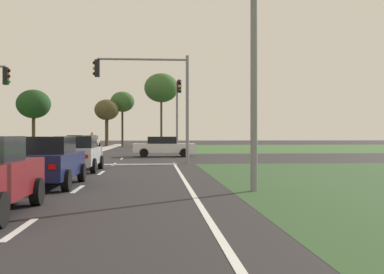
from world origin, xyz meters
TOP-DOWN VIEW (x-y plane):
  - ground_plane at (0.00, 30.00)m, footprint 200.00×200.00m
  - grass_verge_far_right at (25.50, 54.50)m, footprint 35.00×35.00m
  - median_island_far at (0.00, 55.00)m, footprint 1.20×36.00m
  - lane_dash_near at (3.50, 5.18)m, footprint 0.14×2.00m
  - lane_dash_second at (3.50, 11.18)m, footprint 0.14×2.00m
  - lane_dash_third at (3.50, 17.18)m, footprint 0.14×2.00m
  - lane_dash_fourth at (3.50, 23.18)m, footprint 0.14×2.00m
  - lane_dash_fifth at (3.50, 29.18)m, footprint 0.14×2.00m
  - edge_line_right at (6.85, 12.00)m, footprint 0.14×24.00m
  - stop_bar_near at (3.80, 23.00)m, footprint 6.40×0.50m
  - crosswalk_bar_fourth at (-2.95, 24.80)m, footprint 0.70×2.80m
  - crosswalk_bar_fifth at (-1.80, 24.80)m, footprint 0.70×2.80m
  - crosswalk_bar_sixth at (-0.65, 24.80)m, footprint 0.70×2.80m
  - car_beige_near at (-2.41, 57.25)m, footprint 2.02×4.31m
  - car_silver_second at (2.30, 18.26)m, footprint 2.03×4.18m
  - car_grey_third at (-2.21, 45.01)m, footprint 1.96×4.59m
  - car_white_fourth at (6.39, 32.03)m, footprint 4.61×2.00m
  - car_navy_fifth at (2.32, 12.02)m, footprint 2.10×4.45m
  - traffic_signal_far_right at (7.60, 35.25)m, footprint 0.32×4.00m
  - traffic_signal_near_right at (5.71, 23.40)m, footprint 5.38×0.32m
  - street_lamp_near at (8.67, 10.09)m, footprint 0.56×2.21m
  - pedestrian_at_median at (-0.05, 40.77)m, footprint 0.34×0.34m
  - treeline_third at (-10.16, 59.83)m, footprint 4.42×4.42m
  - treeline_fourth at (-0.76, 60.55)m, footprint 3.25×3.25m
  - treeline_fifth at (1.20, 62.30)m, footprint 3.29×3.29m
  - treeline_sixth at (6.54, 60.87)m, footprint 4.62×4.62m

SIDE VIEW (x-z plane):
  - ground_plane at x=0.00m, z-range 0.00..0.00m
  - grass_verge_far_right at x=25.50m, z-range 0.00..0.01m
  - lane_dash_near at x=3.50m, z-range 0.00..0.01m
  - lane_dash_second at x=3.50m, z-range 0.00..0.01m
  - lane_dash_third at x=3.50m, z-range 0.00..0.01m
  - lane_dash_fourth at x=3.50m, z-range 0.00..0.01m
  - lane_dash_fifth at x=3.50m, z-range 0.00..0.01m
  - edge_line_right at x=6.85m, z-range 0.00..0.01m
  - stop_bar_near at x=3.80m, z-range 0.00..0.01m
  - crosswalk_bar_fourth at x=-2.95m, z-range 0.00..0.01m
  - crosswalk_bar_fifth at x=-1.80m, z-range 0.00..0.01m
  - crosswalk_bar_sixth at x=-0.65m, z-range 0.00..0.01m
  - median_island_far at x=0.00m, z-range 0.00..0.14m
  - car_white_fourth at x=6.39m, z-range 0.02..1.51m
  - car_beige_near at x=-2.41m, z-range 0.02..1.56m
  - car_silver_second at x=2.30m, z-range 0.02..1.59m
  - car_navy_fifth at x=2.32m, z-range 0.02..1.59m
  - car_grey_third at x=-2.21m, z-range 0.02..1.60m
  - pedestrian_at_median at x=-0.05m, z-range 0.33..2.12m
  - traffic_signal_far_right at x=7.60m, z-range 1.08..7.19m
  - traffic_signal_near_right at x=5.71m, z-range 1.17..7.28m
  - street_lamp_near at x=8.67m, z-range 0.53..8.53m
  - treeline_fourth at x=-0.76m, z-range 1.72..8.07m
  - treeline_third at x=-10.16m, z-range 1.85..9.38m
  - treeline_fifth at x=1.20m, z-range 2.34..9.92m
  - treeline_sixth at x=6.54m, z-range 2.99..12.95m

